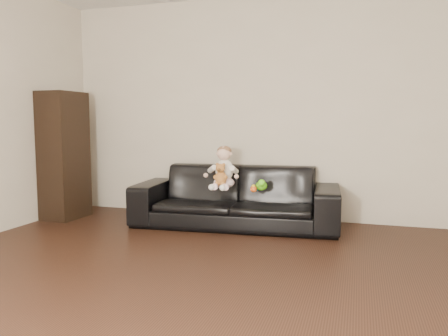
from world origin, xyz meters
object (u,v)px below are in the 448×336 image
(cabinet, at_px, (64,156))
(baby, at_px, (224,170))
(teddy_bear, at_px, (221,175))
(toy_blue_disc, at_px, (254,190))
(toy_green, at_px, (261,186))
(toy_rattle, at_px, (254,189))
(sofa, at_px, (236,196))

(cabinet, xyz_separation_m, baby, (1.95, 0.11, -0.12))
(teddy_bear, height_order, toy_blue_disc, teddy_bear)
(toy_green, relative_size, toy_rattle, 2.15)
(sofa, xyz_separation_m, cabinet, (-2.05, -0.22, 0.42))
(cabinet, distance_m, toy_blue_disc, 2.32)
(teddy_bear, xyz_separation_m, toy_rattle, (0.36, -0.02, -0.13))
(sofa, height_order, cabinet, cabinet)
(sofa, relative_size, cabinet, 1.49)
(cabinet, relative_size, baby, 3.25)
(sofa, height_order, toy_blue_disc, sofa)
(cabinet, xyz_separation_m, teddy_bear, (1.96, -0.04, -0.15))
(toy_green, bearing_deg, sofa, 154.70)
(cabinet, height_order, toy_rattle, cabinet)
(toy_rattle, bearing_deg, toy_blue_disc, 100.04)
(cabinet, distance_m, baby, 1.95)
(sofa, distance_m, toy_blue_disc, 0.31)
(teddy_bear, distance_m, toy_green, 0.44)
(baby, xyz_separation_m, toy_green, (0.42, -0.03, -0.15))
(cabinet, xyz_separation_m, toy_blue_disc, (2.29, 0.07, -0.31))
(baby, relative_size, toy_green, 3.11)
(cabinet, xyz_separation_m, toy_rattle, (2.32, -0.06, -0.29))
(toy_green, height_order, toy_blue_disc, toy_green)
(cabinet, bearing_deg, sofa, 8.37)
(sofa, height_order, baby, baby)
(baby, bearing_deg, toy_blue_disc, -22.92)
(sofa, bearing_deg, teddy_bear, -114.30)
(cabinet, height_order, toy_green, cabinet)
(cabinet, relative_size, toy_blue_disc, 17.30)
(toy_rattle, bearing_deg, cabinet, 178.56)
(sofa, distance_m, baby, 0.34)
(cabinet, distance_m, teddy_bear, 1.96)
(toy_green, xyz_separation_m, toy_blue_disc, (-0.08, -0.00, -0.05))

